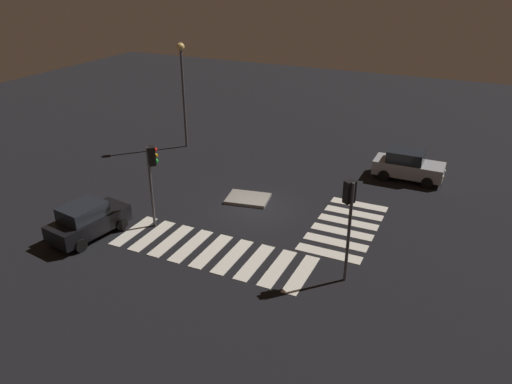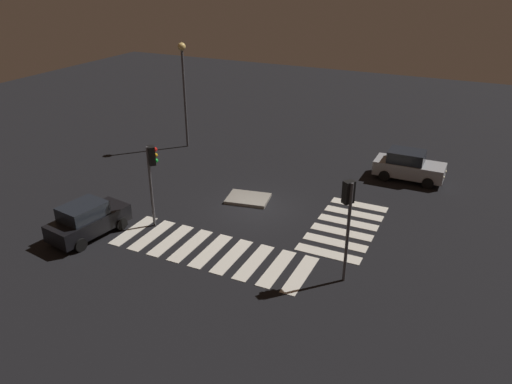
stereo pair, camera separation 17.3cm
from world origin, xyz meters
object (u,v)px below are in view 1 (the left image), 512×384
car_silver (408,165)px  street_lamp (182,77)px  traffic_light_south (152,167)px  car_black (88,220)px  traffic_light_east (349,207)px  traffic_island (248,199)px

car_silver → street_lamp: 16.61m
car_silver → street_lamp: bearing=-176.9°
traffic_light_south → street_lamp: bearing=68.9°
car_black → traffic_light_south: bearing=-37.3°
car_silver → traffic_light_south: size_ratio=0.99×
traffic_light_east → street_lamp: 19.38m
traffic_island → traffic_light_east: traffic_light_east is taller
traffic_island → traffic_light_east: size_ratio=0.58×
traffic_island → street_lamp: street_lamp is taller
street_lamp → traffic_island: bearing=-37.7°
traffic_light_south → car_silver: bearing=1.4°
traffic_island → car_silver: car_silver is taller
car_black → street_lamp: 14.40m
traffic_island → street_lamp: 11.55m
traffic_light_south → street_lamp: size_ratio=0.58×
traffic_island → traffic_light_east: bearing=-36.3°
traffic_island → traffic_light_south: traffic_light_south is taller
traffic_light_east → street_lamp: street_lamp is taller
traffic_light_south → traffic_island: bearing=11.6°
car_black → car_silver: (13.28, 14.22, 0.04)m
traffic_island → car_silver: (7.82, 7.10, 0.84)m
car_silver → traffic_light_south: bearing=-132.0°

